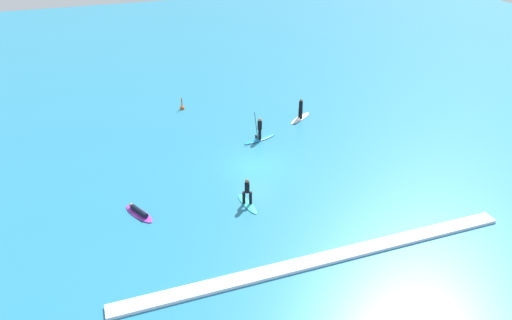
{
  "coord_description": "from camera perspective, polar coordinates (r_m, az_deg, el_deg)",
  "views": [
    {
      "loc": [
        -9.86,
        -27.98,
        17.35
      ],
      "look_at": [
        0.0,
        0.0,
        0.5
      ],
      "focal_mm": 33.74,
      "sensor_mm": 36.0,
      "label": 1
    }
  ],
  "objects": [
    {
      "name": "surfer_on_white_board",
      "position": [
        41.56,
        5.29,
        5.59
      ],
      "size": [
        2.7,
        2.18,
        1.81
      ],
      "rotation": [
        0.0,
        0.0,
        0.62
      ],
      "color": "white",
      "rests_on": "ground_plane"
    },
    {
      "name": "marker_buoy",
      "position": [
        43.9,
        -8.75,
        6.19
      ],
      "size": [
        0.41,
        0.41,
        1.16
      ],
      "color": "#E55119",
      "rests_on": "ground_plane"
    },
    {
      "name": "surfer_on_blue_board",
      "position": [
        37.79,
        0.43,
        3.11
      ],
      "size": [
        3.0,
        1.46,
        2.22
      ],
      "rotation": [
        0.0,
        0.0,
        3.44
      ],
      "color": "#1E8CD1",
      "rests_on": "ground_plane"
    },
    {
      "name": "surfer_on_purple_board",
      "position": [
        30.27,
        -13.73,
        -6.03
      ],
      "size": [
        1.83,
        2.63,
        0.41
      ],
      "rotation": [
        0.0,
        0.0,
        2.04
      ],
      "color": "purple",
      "rests_on": "ground_plane"
    },
    {
      "name": "ground_plane",
      "position": [
        34.37,
        0.0,
        -0.72
      ],
      "size": [
        120.0,
        120.0,
        0.0
      ],
      "primitive_type": "plane",
      "color": "teal",
      "rests_on": "ground"
    },
    {
      "name": "surfer_on_teal_board",
      "position": [
        30.02,
        -1.05,
        -4.4
      ],
      "size": [
        0.89,
        2.46,
        1.86
      ],
      "rotation": [
        0.0,
        0.0,
        4.85
      ],
      "color": "#33C6CC",
      "rests_on": "ground_plane"
    },
    {
      "name": "wave_crest",
      "position": [
        26.4,
        7.84,
        -11.58
      ],
      "size": [
        22.41,
        0.9,
        0.18
      ],
      "primitive_type": "cube",
      "color": "white",
      "rests_on": "ground_plane"
    }
  ]
}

